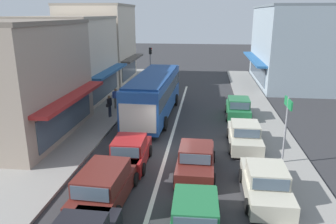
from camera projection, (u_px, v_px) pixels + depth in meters
The scene contains 21 objects.
ground_plane at pixel (166, 155), 18.13m from camera, with size 140.00×140.00×0.00m, color #2D2D30.
lane_centre_line at pixel (173, 131), 21.93m from camera, with size 0.20×28.00×0.01m, color silver.
sidewalk_left at pixel (86, 117), 24.58m from camera, with size 5.20×44.00×0.14m, color gray.
kerb_right at pixel (263, 124), 23.12m from camera, with size 2.80×44.00×0.12m, color gray.
shopfront_corner_near at pixel (5, 81), 20.01m from camera, with size 8.70×9.43×7.17m.
shopfront_mid_block at pixel (67, 59), 28.84m from camera, with size 7.85×8.86×7.32m.
shopfront_far_end at pixel (98, 44), 36.97m from camera, with size 8.01×7.89×8.52m.
building_right_far at pixel (294, 46), 35.60m from camera, with size 8.56×13.68×8.41m.
city_bus at pixel (154, 92), 24.46m from camera, with size 2.95×10.92×3.23m.
sedan_behind_bus_mid at pixel (196, 160), 15.98m from camera, with size 1.93×4.22×1.47m.
hatchback_adjacent_lane_lead at pixel (195, 217), 11.45m from camera, with size 1.89×3.74×1.54m.
hatchback_queue_far_back at pixel (130, 152), 16.77m from camera, with size 1.88×3.73×1.54m.
wagon_adjacent_lane_trail at pixel (105, 185), 13.50m from camera, with size 2.10×4.58×1.58m.
parked_sedan_kerb_front at pixel (266, 184), 13.77m from camera, with size 1.90×4.20×1.47m.
parked_sedan_kerb_second at pixel (245, 136), 19.17m from camera, with size 1.92×4.21×1.47m.
parked_hatchback_kerb_third at pixel (238, 108), 24.55m from camera, with size 1.86×3.72×1.54m.
traffic_light_downstreet at pixel (150, 61), 33.98m from camera, with size 0.33×0.24×4.20m.
directional_road_sign at pixel (287, 115), 16.30m from camera, with size 0.10×1.40×3.60m.
pedestrian_with_handbag_near at pixel (109, 105), 24.17m from camera, with size 0.30×0.66×1.63m.
pedestrian_browsing_midblock at pixel (126, 95), 27.12m from camera, with size 0.23×0.57×1.63m.
pedestrian_far_walker at pixel (116, 97), 26.44m from camera, with size 0.52×0.36×1.63m.
Camera 1 is at (2.06, -16.54, 7.52)m, focal length 35.00 mm.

